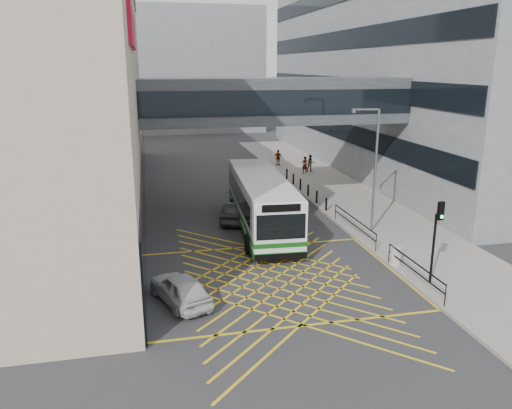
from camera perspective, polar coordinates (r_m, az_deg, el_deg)
ground at (r=23.99m, az=2.05°, el=-8.53°), size 120.00×120.00×0.00m
building_right at (r=53.95m, az=21.58°, el=14.80°), size 24.09×44.00×20.00m
building_far at (r=81.27m, az=-10.16°, el=14.85°), size 28.00×16.00×18.00m
skybridge at (r=34.33m, az=2.10°, el=11.77°), size 20.00×4.10×3.00m
pavement at (r=40.18m, az=9.25°, el=1.42°), size 6.00×54.00×0.16m
box_junction at (r=23.99m, az=2.05°, el=-8.52°), size 12.00×9.00×0.01m
bus at (r=30.49m, az=0.57°, el=0.40°), size 3.51×12.12×3.36m
car_white at (r=21.77m, az=-8.66°, el=-9.43°), size 3.06×4.49×1.32m
car_dark at (r=32.32m, az=-2.22°, el=-0.85°), size 3.03×4.44×1.29m
car_silver at (r=41.45m, az=0.04°, el=3.06°), size 2.96×5.31×1.56m
traffic_light at (r=23.62m, az=19.96°, el=-2.85°), size 0.30×0.47×3.92m
street_lamp at (r=29.92m, az=13.22°, el=4.63°), size 1.66×0.50×7.29m
litter_bin at (r=26.04m, az=15.67°, el=-5.64°), size 0.54×0.54×0.94m
kerb_railings at (r=27.26m, az=13.79°, el=-3.98°), size 0.05×12.54×1.00m
bollards at (r=39.14m, az=5.53°, el=1.97°), size 0.14×10.14×0.90m
pedestrian_a at (r=46.22m, az=5.58°, el=4.52°), size 0.71×0.57×1.58m
pedestrian_b at (r=46.94m, az=6.25°, el=4.68°), size 0.81×0.50×1.60m
pedestrian_c at (r=49.75m, az=2.56°, el=5.36°), size 1.00×0.92×1.56m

